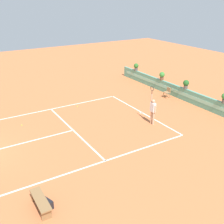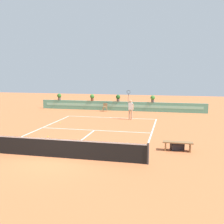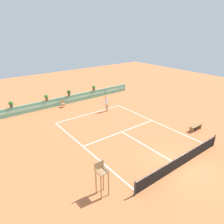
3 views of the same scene
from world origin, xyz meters
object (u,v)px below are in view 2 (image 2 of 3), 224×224
object	(u,v)px
tennis_player	(131,108)
tennis_ball_mid_court	(60,123)
gear_bag	(177,147)
potted_plant_centre	(118,98)
bench_courtside	(178,144)
potted_plant_far_left	(59,96)
ball_kid_chair	(105,107)
potted_plant_left	(92,97)
tennis_ball_near_baseline	(48,137)
potted_plant_right	(153,98)

from	to	relation	value
tennis_player	tennis_ball_mid_court	xyz separation A→B (m)	(-5.39, -2.96, -1.02)
gear_bag	potted_plant_centre	size ratio (longest dim) A/B	0.97
bench_courtside	potted_plant_far_left	size ratio (longest dim) A/B	2.21
bench_courtside	gear_bag	bearing A→B (deg)	98.51
ball_kid_chair	potted_plant_centre	xyz separation A→B (m)	(1.26, 0.73, 0.93)
gear_bag	potted_plant_far_left	xyz separation A→B (m)	(-12.80, 13.77, 1.23)
ball_kid_chair	potted_plant_left	xyz separation A→B (m)	(-1.64, 0.73, 0.93)
tennis_ball_near_baseline	potted_plant_left	size ratio (longest dim) A/B	0.09
ball_kid_chair	tennis_ball_mid_court	xyz separation A→B (m)	(-2.00, -7.32, -0.44)
potted_plant_right	potted_plant_left	bearing A→B (deg)	180.00
tennis_player	tennis_ball_mid_court	size ratio (longest dim) A/B	38.01
ball_kid_chair	tennis_ball_near_baseline	distance (m)	11.92
tennis_ball_near_baseline	potted_plant_left	xyz separation A→B (m)	(-0.76, 12.61, 1.38)
tennis_ball_near_baseline	potted_plant_centre	xyz separation A→B (m)	(2.14, 12.61, 1.38)
potted_plant_right	potted_plant_far_left	bearing A→B (deg)	180.00
potted_plant_left	ball_kid_chair	bearing A→B (deg)	-24.07
tennis_player	potted_plant_far_left	size ratio (longest dim) A/B	3.57
tennis_ball_near_baseline	potted_plant_left	bearing A→B (deg)	93.46
tennis_player	potted_plant_left	size ratio (longest dim) A/B	3.57
tennis_player	tennis_ball_near_baseline	xyz separation A→B (m)	(-4.27, -7.51, -1.02)
tennis_ball_near_baseline	potted_plant_right	distance (m)	13.96
tennis_player	potted_plant_right	distance (m)	5.34
ball_kid_chair	potted_plant_far_left	world-z (taller)	potted_plant_far_left
potted_plant_left	potted_plant_right	world-z (taller)	same
bench_courtside	potted_plant_left	bearing A→B (deg)	122.70
gear_bag	tennis_ball_mid_court	size ratio (longest dim) A/B	10.29
bench_courtside	potted_plant_right	distance (m)	14.16
ball_kid_chair	bench_courtside	world-z (taller)	ball_kid_chair
tennis_ball_near_baseline	tennis_ball_mid_court	world-z (taller)	same
ball_kid_chair	tennis_player	distance (m)	5.56
potted_plant_far_left	ball_kid_chair	bearing A→B (deg)	-7.56
potted_plant_centre	potted_plant_right	xyz separation A→B (m)	(3.69, 0.00, 0.00)
gear_bag	bench_courtside	bearing A→B (deg)	-81.49
ball_kid_chair	potted_plant_far_left	distance (m)	5.64
ball_kid_chair	tennis_ball_near_baseline	size ratio (longest dim) A/B	12.50
tennis_player	gear_bag	bearing A→B (deg)	-65.88
ball_kid_chair	potted_plant_right	world-z (taller)	potted_plant_right
tennis_player	potted_plant_right	world-z (taller)	tennis_player
tennis_ball_mid_court	tennis_ball_near_baseline	bearing A→B (deg)	-76.16
tennis_player	potted_plant_left	world-z (taller)	tennis_player
tennis_ball_mid_court	potted_plant_right	world-z (taller)	potted_plant_right
gear_bag	tennis_player	xyz separation A→B (m)	(-3.88, 8.68, 0.87)
bench_courtside	tennis_ball_mid_court	distance (m)	11.01
bench_courtside	tennis_ball_near_baseline	distance (m)	8.29
gear_bag	tennis_player	world-z (taller)	tennis_player
gear_bag	tennis_player	bearing A→B (deg)	114.12
ball_kid_chair	potted_plant_far_left	bearing A→B (deg)	172.44
tennis_player	potted_plant_right	xyz separation A→B (m)	(1.56, 5.10, 0.36)
ball_kid_chair	potted_plant_centre	world-z (taller)	potted_plant_centre
potted_plant_far_left	potted_plant_centre	size ratio (longest dim) A/B	1.00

